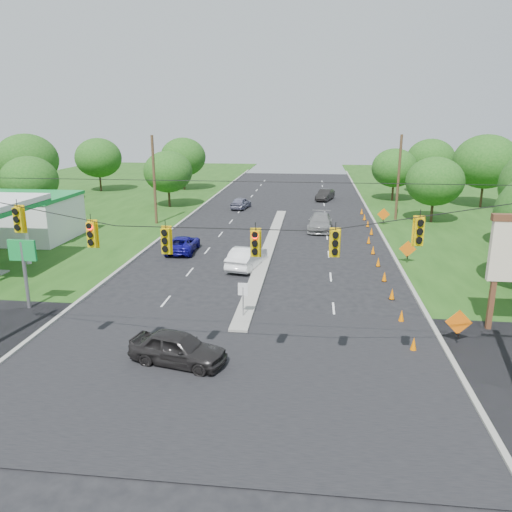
# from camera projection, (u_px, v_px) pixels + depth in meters

# --- Properties ---
(ground) EXTENTS (160.00, 160.00, 0.00)m
(ground) POSITION_uv_depth(u_px,v_px,m) (224.00, 371.00, 21.73)
(ground) COLOR black
(ground) RESTS_ON ground
(cross_street) EXTENTS (160.00, 14.00, 0.02)m
(cross_street) POSITION_uv_depth(u_px,v_px,m) (224.00, 371.00, 21.73)
(cross_street) COLOR black
(cross_street) RESTS_ON ground
(curb_left) EXTENTS (0.25, 110.00, 0.16)m
(curb_left) POSITION_uv_depth(u_px,v_px,m) (179.00, 224.00, 51.57)
(curb_left) COLOR gray
(curb_left) RESTS_ON ground
(curb_right) EXTENTS (0.25, 110.00, 0.16)m
(curb_right) POSITION_uv_depth(u_px,v_px,m) (378.00, 229.00, 49.32)
(curb_right) COLOR gray
(curb_right) RESTS_ON ground
(median) EXTENTS (1.00, 34.00, 0.18)m
(median) POSITION_uv_depth(u_px,v_px,m) (268.00, 249.00, 41.83)
(median) COLOR gray
(median) RESTS_ON ground
(median_sign) EXTENTS (0.55, 0.06, 2.05)m
(median_sign) POSITION_uv_depth(u_px,v_px,m) (243.00, 293.00, 27.08)
(median_sign) COLOR gray
(median_sign) RESTS_ON ground
(signal_span) EXTENTS (25.60, 0.32, 9.00)m
(signal_span) POSITION_uv_depth(u_px,v_px,m) (216.00, 269.00, 19.45)
(signal_span) COLOR #422D1C
(signal_span) RESTS_ON ground
(utility_pole_far_left) EXTENTS (0.28, 0.28, 9.00)m
(utility_pole_far_left) POSITION_uv_depth(u_px,v_px,m) (154.00, 181.00, 50.63)
(utility_pole_far_left) COLOR #422D1C
(utility_pole_far_left) RESTS_ON ground
(utility_pole_far_right) EXTENTS (0.28, 0.28, 9.00)m
(utility_pole_far_right) POSITION_uv_depth(u_px,v_px,m) (398.00, 178.00, 52.63)
(utility_pole_far_right) COLOR #422D1C
(utility_pole_far_right) RESTS_ON ground
(cone_0) EXTENTS (0.32, 0.32, 0.70)m
(cone_0) POSITION_uv_depth(u_px,v_px,m) (414.00, 344.00, 23.56)
(cone_0) COLOR #F97200
(cone_0) RESTS_ON ground
(cone_1) EXTENTS (0.32, 0.32, 0.70)m
(cone_1) POSITION_uv_depth(u_px,v_px,m) (401.00, 316.00, 26.90)
(cone_1) COLOR #F97200
(cone_1) RESTS_ON ground
(cone_2) EXTENTS (0.32, 0.32, 0.70)m
(cone_2) POSITION_uv_depth(u_px,v_px,m) (392.00, 294.00, 30.25)
(cone_2) COLOR #F97200
(cone_2) RESTS_ON ground
(cone_3) EXTENTS (0.32, 0.32, 0.70)m
(cone_3) POSITION_uv_depth(u_px,v_px,m) (384.00, 276.00, 33.60)
(cone_3) COLOR #F97200
(cone_3) RESTS_ON ground
(cone_4) EXTENTS (0.32, 0.32, 0.70)m
(cone_4) POSITION_uv_depth(u_px,v_px,m) (378.00, 262.00, 36.95)
(cone_4) COLOR #F97200
(cone_4) RESTS_ON ground
(cone_5) EXTENTS (0.32, 0.32, 0.70)m
(cone_5) POSITION_uv_depth(u_px,v_px,m) (373.00, 250.00, 40.30)
(cone_5) COLOR #F97200
(cone_5) RESTS_ON ground
(cone_6) EXTENTS (0.32, 0.32, 0.70)m
(cone_6) POSITION_uv_depth(u_px,v_px,m) (369.00, 240.00, 43.65)
(cone_6) COLOR #F97200
(cone_6) RESTS_ON ground
(cone_7) EXTENTS (0.32, 0.32, 0.70)m
(cone_7) POSITION_uv_depth(u_px,v_px,m) (371.00, 231.00, 46.93)
(cone_7) COLOR #F97200
(cone_7) RESTS_ON ground
(cone_8) EXTENTS (0.32, 0.32, 0.70)m
(cone_8) POSITION_uv_depth(u_px,v_px,m) (368.00, 224.00, 50.28)
(cone_8) COLOR #F97200
(cone_8) RESTS_ON ground
(cone_9) EXTENTS (0.32, 0.32, 0.70)m
(cone_9) POSITION_uv_depth(u_px,v_px,m) (365.00, 217.00, 53.63)
(cone_9) COLOR #F97200
(cone_9) RESTS_ON ground
(cone_10) EXTENTS (0.32, 0.32, 0.70)m
(cone_10) POSITION_uv_depth(u_px,v_px,m) (362.00, 211.00, 56.98)
(cone_10) COLOR #F97200
(cone_10) RESTS_ON ground
(work_sign_0) EXTENTS (1.27, 0.58, 1.37)m
(work_sign_0) POSITION_uv_depth(u_px,v_px,m) (459.00, 323.00, 24.06)
(work_sign_0) COLOR black
(work_sign_0) RESTS_ON ground
(work_sign_1) EXTENTS (1.27, 0.58, 1.37)m
(work_sign_1) POSITION_uv_depth(u_px,v_px,m) (408.00, 250.00, 37.46)
(work_sign_1) COLOR black
(work_sign_1) RESTS_ON ground
(work_sign_2) EXTENTS (1.27, 0.58, 1.37)m
(work_sign_2) POSITION_uv_depth(u_px,v_px,m) (384.00, 215.00, 50.86)
(work_sign_2) COLOR black
(work_sign_2) RESTS_ON ground
(tree_2) EXTENTS (5.88, 5.88, 6.86)m
(tree_2) POSITION_uv_depth(u_px,v_px,m) (29.00, 180.00, 52.18)
(tree_2) COLOR black
(tree_2) RESTS_ON ground
(tree_3) EXTENTS (7.56, 7.56, 8.82)m
(tree_3) POSITION_uv_depth(u_px,v_px,m) (27.00, 160.00, 62.08)
(tree_3) COLOR black
(tree_3) RESTS_ON ground
(tree_4) EXTENTS (6.72, 6.72, 7.84)m
(tree_4) POSITION_uv_depth(u_px,v_px,m) (98.00, 158.00, 73.28)
(tree_4) COLOR black
(tree_4) RESTS_ON ground
(tree_5) EXTENTS (5.88, 5.88, 6.86)m
(tree_5) POSITION_uv_depth(u_px,v_px,m) (168.00, 172.00, 60.41)
(tree_5) COLOR black
(tree_5) RESTS_ON ground
(tree_6) EXTENTS (6.72, 6.72, 7.84)m
(tree_6) POSITION_uv_depth(u_px,v_px,m) (183.00, 157.00, 74.82)
(tree_6) COLOR black
(tree_6) RESTS_ON ground
(tree_9) EXTENTS (5.88, 5.88, 6.86)m
(tree_9) POSITION_uv_depth(u_px,v_px,m) (435.00, 181.00, 51.32)
(tree_9) COLOR black
(tree_9) RESTS_ON ground
(tree_10) EXTENTS (7.56, 7.56, 8.82)m
(tree_10) POSITION_uv_depth(u_px,v_px,m) (486.00, 162.00, 59.67)
(tree_10) COLOR black
(tree_10) RESTS_ON ground
(tree_11) EXTENTS (6.72, 6.72, 7.84)m
(tree_11) POSITION_uv_depth(u_px,v_px,m) (431.00, 159.00, 70.81)
(tree_11) COLOR black
(tree_11) RESTS_ON ground
(tree_12) EXTENTS (5.88, 5.88, 6.86)m
(tree_12) POSITION_uv_depth(u_px,v_px,m) (394.00, 168.00, 64.94)
(tree_12) COLOR black
(tree_12) RESTS_ON ground
(black_sedan) EXTENTS (4.71, 2.74, 1.51)m
(black_sedan) POSITION_uv_depth(u_px,v_px,m) (178.00, 348.00, 22.23)
(black_sedan) COLOR black
(black_sedan) RESTS_ON ground
(white_sedan) EXTENTS (2.64, 5.12, 1.61)m
(white_sedan) POSITION_uv_depth(u_px,v_px,m) (247.00, 257.00, 36.55)
(white_sedan) COLOR white
(white_sedan) RESTS_ON ground
(blue_pickup) EXTENTS (2.33, 4.81, 1.32)m
(blue_pickup) POSITION_uv_depth(u_px,v_px,m) (183.00, 244.00, 40.95)
(blue_pickup) COLOR #100C7D
(blue_pickup) RESTS_ON ground
(silver_car_far) EXTENTS (2.60, 5.68, 1.61)m
(silver_car_far) POSITION_uv_depth(u_px,v_px,m) (320.00, 222.00, 48.80)
(silver_car_far) COLOR gray
(silver_car_far) RESTS_ON ground
(silver_car_oncoming) EXTENTS (2.33, 4.37, 1.41)m
(silver_car_oncoming) POSITION_uv_depth(u_px,v_px,m) (241.00, 203.00, 60.33)
(silver_car_oncoming) COLOR slate
(silver_car_oncoming) RESTS_ON ground
(dark_car_receding) EXTENTS (2.74, 4.69, 1.46)m
(dark_car_receding) POSITION_uv_depth(u_px,v_px,m) (325.00, 195.00, 66.43)
(dark_car_receding) COLOR black
(dark_car_receding) RESTS_ON ground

